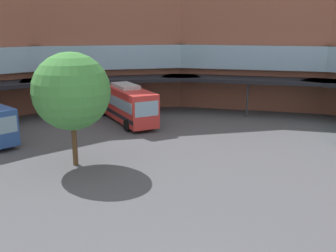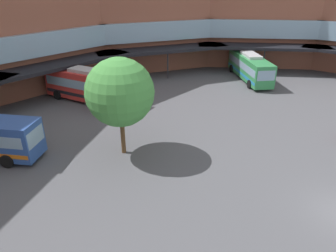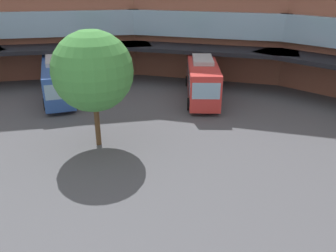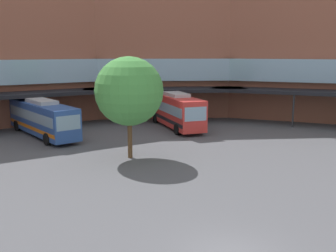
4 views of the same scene
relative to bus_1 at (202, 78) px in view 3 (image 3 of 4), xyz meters
name	(u,v)px [view 3 (image 3 of 4)]	position (x,y,z in m)	size (l,w,h in m)	color
station_building	(180,3)	(-0.89, -5.41, 7.08)	(81.57, 44.58, 18.97)	#93543F
bus_1	(202,78)	(0.00, 0.00, 0.00)	(5.10, 10.86, 3.85)	red
bus_3	(57,77)	(-13.65, -3.09, -0.11)	(8.76, 11.50, 3.64)	#2D519E
plaza_tree	(93,71)	(-5.02, -12.05, 3.30)	(5.31, 5.31, 7.91)	brown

